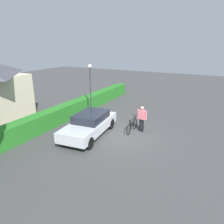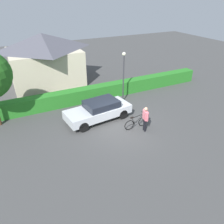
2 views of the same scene
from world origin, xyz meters
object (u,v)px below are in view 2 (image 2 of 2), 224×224
at_px(bicycle, 136,123).
at_px(parked_car_near, 99,110).
at_px(person_rider, 145,117).
at_px(street_lamp, 124,70).

bearing_deg(bicycle, parked_car_near, 130.17).
relative_size(parked_car_near, person_rider, 2.77).
height_order(parked_car_near, bicycle, parked_car_near).
distance_m(parked_car_near, person_rider, 3.27).
bearing_deg(parked_car_near, street_lamp, 31.99).
xyz_separation_m(bicycle, street_lamp, (1.14, 3.83, 2.20)).
bearing_deg(person_rider, street_lamp, 79.04).
distance_m(parked_car_near, bicycle, 2.69).
height_order(parked_car_near, street_lamp, street_lamp).
bearing_deg(person_rider, parked_car_near, 128.24).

